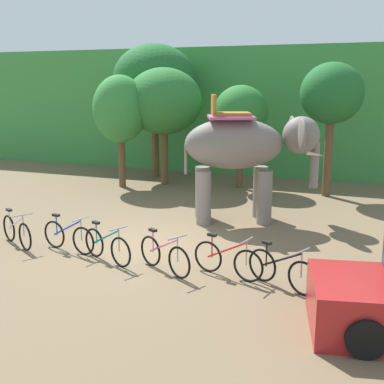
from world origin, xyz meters
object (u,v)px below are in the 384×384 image
bike_white (17,231)px  tree_center_right (164,102)px  elephant (245,149)px  bike_blue (68,236)px  bike_black (282,270)px  tree_center_left (241,113)px  bike_red (227,260)px  tree_center (332,95)px  bike_pink (164,255)px  bike_teal (107,246)px  tree_right (154,80)px  tree_far_right (120,110)px

bike_white → tree_center_right: bearing=87.4°
tree_center_right → elephant: bearing=-43.4°
bike_blue → bike_black: size_ratio=1.08×
tree_center_left → bike_red: size_ratio=2.42×
elephant → bike_white: 6.77m
elephant → bike_blue: size_ratio=2.49×
tree_center → bike_pink: 9.92m
bike_blue → tree_center_left: bearing=77.3°
tree_center_left → bike_teal: tree_center_left is taller
bike_teal → bike_black: bearing=-1.1°
tree_right → tree_center_left: (4.13, -0.99, -1.31)m
tree_far_right → bike_white: tree_far_right is taller
tree_center_left → tree_far_right: bearing=-161.8°
tree_center_right → tree_center_left: bearing=6.8°
tree_far_right → bike_black: tree_far_right is taller
elephant → bike_white: elephant is taller
bike_pink → bike_red: same height
bike_white → bike_black: 6.87m
tree_right → bike_blue: tree_right is taller
tree_center_right → bike_white: (-0.40, -8.58, -2.99)m
bike_blue → bike_pink: (2.77, -0.41, 0.00)m
tree_center_right → tree_center: size_ratio=0.98×
tree_far_right → bike_teal: bearing=-64.0°
bike_teal → bike_black: same height
tree_right → bike_white: bearing=-86.4°
tree_center_left → elephant: 4.85m
tree_far_right → tree_center: 8.00m
tree_far_right → tree_center_right: tree_center_right is taller
tree_right → bike_black: 13.26m
bike_white → bike_teal: same height
tree_center_left → tree_center: 3.50m
bike_red → tree_center: bearing=81.9°
tree_center_left → bike_white: 9.95m
tree_far_right → bike_black: size_ratio=2.83×
tree_center_left → tree_center_right: bearing=-173.2°
bike_teal → bike_white: bearing=175.7°
tree_far_right → bike_red: size_ratio=2.65×
tree_right → tree_center: bearing=-9.7°
tree_right → bike_teal: tree_right is taller
tree_center_left → elephant: tree_center_left is taller
tree_center → bike_white: 11.55m
bike_white → bike_teal: (2.76, -0.21, 0.00)m
tree_right → bike_white: (0.63, -9.94, -3.87)m
tree_far_right → bike_black: 11.36m
tree_far_right → elephant: bearing=-28.1°
elephant → tree_right: bearing=134.5°
bike_white → bike_red: 5.66m
elephant → bike_black: (2.00, -4.64, -1.82)m
tree_center_right → bike_blue: (1.10, -8.49, -2.99)m
tree_center → bike_red: tree_center is taller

